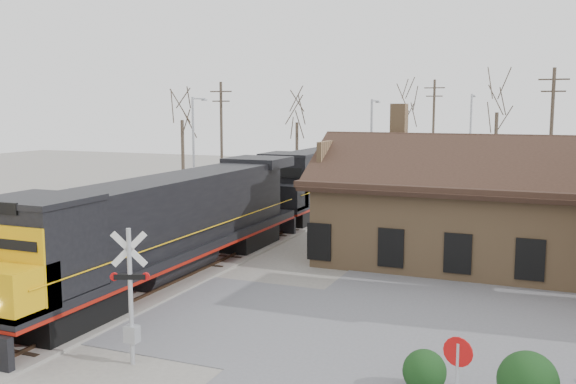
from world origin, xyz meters
name	(u,v)px	position (x,y,z in m)	size (l,w,h in m)	color
ground	(123,301)	(0.00, 0.00, 0.00)	(140.00, 140.00, 0.00)	gray
road	(123,300)	(0.00, 0.00, 0.01)	(60.00, 9.00, 0.03)	slate
track_main	(273,232)	(0.00, 15.00, 0.07)	(3.40, 90.00, 0.24)	gray
track_siding	(209,227)	(-4.50, 15.00, 0.07)	(3.40, 90.00, 0.24)	gray
depot	(469,215)	(11.99, 12.00, 2.41)	(15.20, 9.31, 7.90)	#9B7750
locomotive_lead	(163,226)	(0.00, 2.98, 2.54)	(3.25, 21.75, 4.83)	black
locomotive_trailing	(327,176)	(0.00, 25.01, 2.54)	(3.25, 21.75, 4.57)	black
crossbuck_near	(131,301)	(4.21, -5.14, 1.95)	(1.13, 0.53, 4.18)	#A5A8AD
crossbuck_far	(72,223)	(-7.30, 5.56, 1.71)	(0.98, 0.45, 3.59)	#A5A8AD
do_not_enter_sign	(457,368)	(13.85, -5.78, 1.67)	(0.71, 0.22, 2.43)	#A5A8AD
hedge_a	(424,371)	(12.73, -3.73, 0.60)	(1.19, 1.19, 1.19)	black
hedge_b	(528,381)	(15.36, -3.76, 0.77)	(1.54, 1.54, 1.54)	black
streetlight_a	(195,148)	(-8.59, 20.22, 4.75)	(0.25, 2.04, 8.44)	#A5A8AD
streetlight_b	(372,150)	(3.61, 24.42, 4.67)	(0.25, 2.04, 8.27)	#A5A8AD
streetlight_c	(470,139)	(9.05, 36.69, 4.95)	(0.25, 2.04, 8.83)	#A5A8AD
utility_pole_a	(222,138)	(-10.23, 27.42, 5.13)	(2.00, 0.24, 9.81)	#382D23
utility_pole_b	(433,131)	(4.74, 43.22, 5.41)	(2.00, 0.24, 10.37)	#382D23
utility_pole_c	(551,141)	(15.51, 27.07, 5.42)	(2.00, 0.24, 10.38)	#382D23
tree_a	(182,108)	(-15.90, 30.40, 7.60)	(4.36, 4.36, 10.68)	#382D23
tree_b	(297,112)	(-7.52, 37.84, 7.25)	(4.16, 4.16, 10.19)	#382D23
tree_c	(407,99)	(0.73, 49.70, 8.63)	(4.95, 4.95, 12.12)	#382D23
tree_d	(497,99)	(10.85, 40.42, 8.43)	(4.83, 4.83, 11.83)	#382D23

